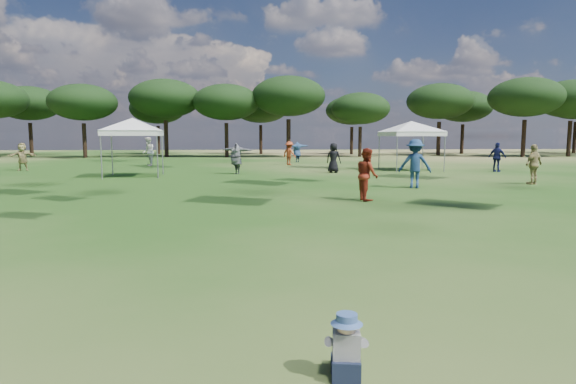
% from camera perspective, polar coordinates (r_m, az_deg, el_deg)
% --- Properties ---
extents(tree_line, '(108.78, 17.63, 7.77)m').
position_cam_1_polar(tree_line, '(48.94, -1.27, 10.67)').
color(tree_line, black).
rests_on(tree_line, ground).
extents(tent_left, '(5.37, 5.37, 3.13)m').
position_cam_1_polar(tent_left, '(24.54, -17.96, 8.04)').
color(tent_left, gray).
rests_on(tent_left, ground).
extents(tent_right, '(5.96, 5.96, 3.11)m').
position_cam_1_polar(tent_right, '(28.69, 14.41, 7.88)').
color(tent_right, gray).
rests_on(tent_right, ground).
extents(toddler, '(0.38, 0.42, 0.54)m').
position_cam_1_polar(toddler, '(4.11, 6.91, -17.96)').
color(toddler, '#151C31').
rests_on(toddler, ground).
extents(festival_crowd, '(27.81, 23.22, 1.91)m').
position_cam_1_polar(festival_crowd, '(26.30, -4.45, 4.16)').
color(festival_crowd, silver).
rests_on(festival_crowd, ground).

